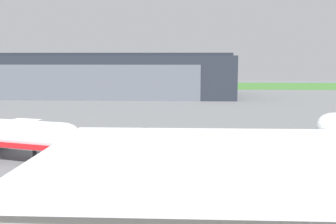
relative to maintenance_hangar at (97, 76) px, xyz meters
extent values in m
plane|color=slate|center=(23.76, -94.76, -8.22)|extent=(440.00, 440.00, 0.00)
cube|color=#3E7530|center=(23.76, 63.58, -8.18)|extent=(440.00, 56.00, 0.08)
cube|color=#232833|center=(0.00, 0.09, -0.14)|extent=(108.73, 40.78, 16.15)
cube|color=slate|center=(0.00, -20.45, -1.76)|extent=(82.63, 0.30, 12.92)
cube|color=#232833|center=(0.00, 0.09, 8.53)|extent=(108.73, 9.79, 1.20)
sphere|color=silver|center=(59.43, -99.61, -3.85)|extent=(4.18, 4.18, 4.18)
sphere|color=silver|center=(19.75, -109.29, -4.22)|extent=(4.15, 4.15, 4.15)
cube|color=silver|center=(4.82, -96.28, -4.76)|extent=(9.31, 15.18, 0.56)
cylinder|color=gray|center=(5.27, -97.60, -6.24)|extent=(4.61, 3.44, 2.38)
cylinder|color=black|center=(14.44, -107.74, -7.30)|extent=(0.56, 0.56, 1.84)
cube|color=#2D2D33|center=(28.73, -90.11, -6.95)|extent=(1.26, 2.22, 1.74)
cube|color=white|center=(30.54, -90.28, -7.05)|extent=(2.75, 2.36, 1.53)
cylinder|color=black|center=(29.03, -88.98, -7.82)|extent=(0.83, 0.33, 0.80)
cylinder|color=black|center=(28.81, -91.28, -7.82)|extent=(0.83, 0.33, 0.80)
cylinder|color=black|center=(31.20, -89.18, -7.82)|extent=(0.83, 0.33, 0.80)
cylinder|color=black|center=(30.99, -91.48, -7.82)|extent=(0.83, 0.33, 0.80)
camera|label=1|loc=(36.64, -164.88, 6.88)|focal=43.63mm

